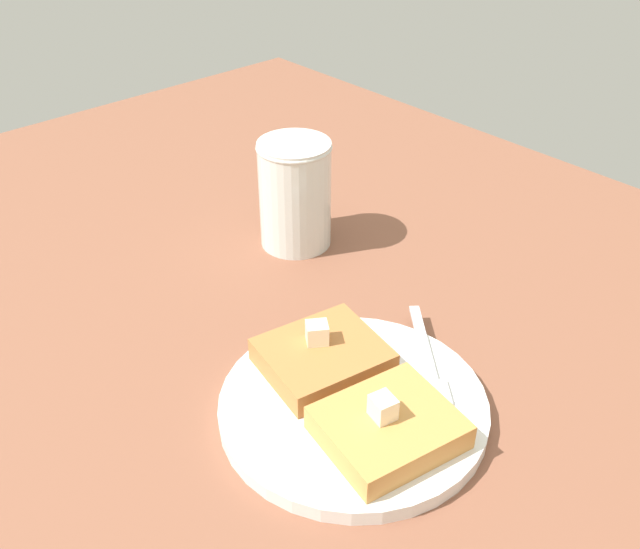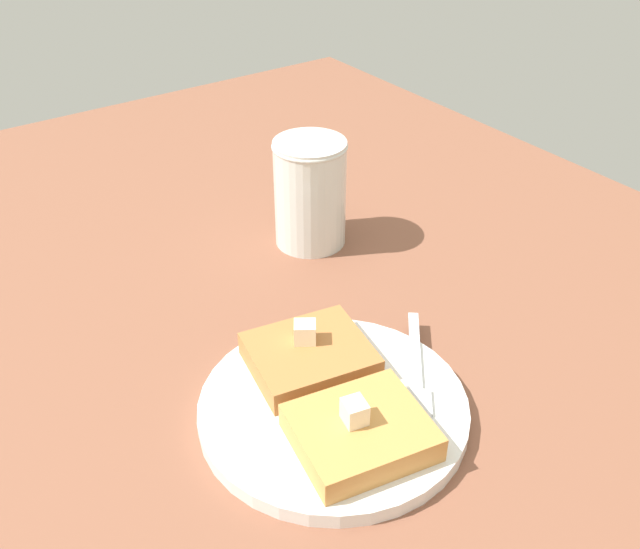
# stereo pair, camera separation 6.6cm
# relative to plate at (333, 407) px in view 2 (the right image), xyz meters

# --- Properties ---
(table_surface) EXTENTS (1.29, 1.29, 0.02)m
(table_surface) POSITION_rel_plate_xyz_m (-0.10, -0.11, -0.02)
(table_surface) COLOR brown
(table_surface) RESTS_ON ground
(plate) EXTENTS (0.22, 0.22, 0.01)m
(plate) POSITION_rel_plate_xyz_m (0.00, 0.00, 0.00)
(plate) COLOR white
(plate) RESTS_ON table_surface
(toast_slice_left) EXTENTS (0.10, 0.11, 0.02)m
(toast_slice_left) POSITION_rel_plate_xyz_m (-0.05, 0.01, 0.02)
(toast_slice_left) COLOR #B36F39
(toast_slice_left) RESTS_ON plate
(toast_slice_middle) EXTENTS (0.10, 0.11, 0.02)m
(toast_slice_middle) POSITION_rel_plate_xyz_m (0.05, -0.01, 0.02)
(toast_slice_middle) COLOR #CD8D46
(toast_slice_middle) RESTS_ON plate
(butter_pat_primary) EXTENTS (0.02, 0.02, 0.02)m
(butter_pat_primary) POSITION_rel_plate_xyz_m (-0.05, 0.01, 0.04)
(butter_pat_primary) COLOR #F9E9CA
(butter_pat_primary) RESTS_ON toast_slice_left
(butter_pat_secondary) EXTENTS (0.02, 0.02, 0.02)m
(butter_pat_secondary) POSITION_rel_plate_xyz_m (0.04, -0.01, 0.04)
(butter_pat_secondary) COLOR #F8E8CB
(butter_pat_secondary) RESTS_ON toast_slice_middle
(fork) EXTENTS (0.13, 0.11, 0.00)m
(fork) POSITION_rel_plate_xyz_m (0.02, 0.07, 0.01)
(fork) COLOR silver
(fork) RESTS_ON plate
(syrup_jar) EXTENTS (0.08, 0.08, 0.12)m
(syrup_jar) POSITION_rel_plate_xyz_m (-0.23, 0.14, 0.05)
(syrup_jar) COLOR #3B1509
(syrup_jar) RESTS_ON table_surface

